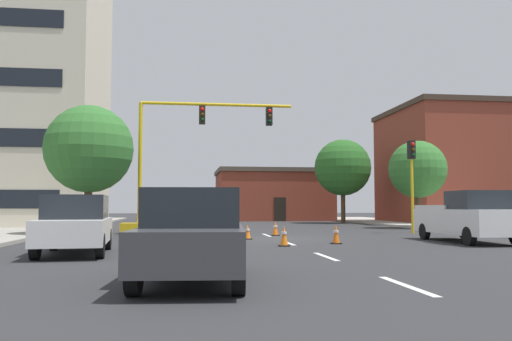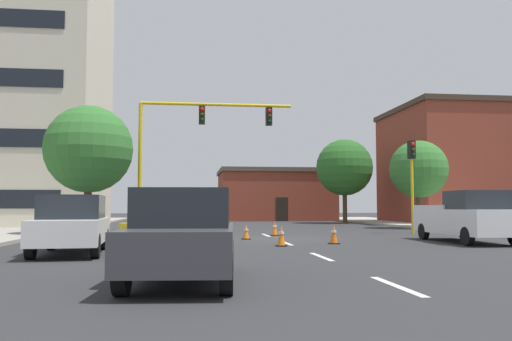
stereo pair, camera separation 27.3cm
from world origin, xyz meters
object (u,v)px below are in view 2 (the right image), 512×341
object	(u,v)px
traffic_cone_roadside_b	(275,228)
sedan_dark_gray_mid_left	(184,234)
pickup_truck_white	(466,217)
traffic_cone_roadside_a	(281,236)
tree_right_mid	(419,169)
tree_left_near	(89,149)
traffic_cone_roadside_c	(246,232)
sedan_white_near_left	(72,224)
traffic_cone_roadside_d	(334,234)
tree_right_far	(344,168)
traffic_light_pole_right	(412,165)
traffic_signal_gantry	(161,190)

from	to	relation	value
traffic_cone_roadside_b	sedan_dark_gray_mid_left	bearing A→B (deg)	-105.33
sedan_dark_gray_mid_left	traffic_cone_roadside_b	world-z (taller)	sedan_dark_gray_mid_left
pickup_truck_white	traffic_cone_roadside_a	xyz separation A→B (m)	(-7.48, -1.05, -0.61)
tree_right_mid	sedan_dark_gray_mid_left	xyz separation A→B (m)	(-14.45, -21.91, -2.83)
tree_left_near	traffic_cone_roadside_a	world-z (taller)	tree_left_near
traffic_cone_roadside_b	traffic_cone_roadside_c	bearing A→B (deg)	-122.28
sedan_white_near_left	traffic_cone_roadside_c	world-z (taller)	sedan_white_near_left
sedan_dark_gray_mid_left	traffic_cone_roadside_c	distance (m)	12.72
sedan_white_near_left	traffic_cone_roadside_a	size ratio (longest dim) A/B	6.29
tree_left_near	sedan_white_near_left	size ratio (longest dim) A/B	1.33
tree_left_near	traffic_cone_roadside_d	bearing A→B (deg)	-32.27
tree_right_mid	traffic_cone_roadside_c	xyz separation A→B (m)	(-11.96, -9.45, -3.41)
tree_right_far	sedan_white_near_left	xyz separation A→B (m)	(-15.94, -25.71, -3.64)
tree_right_mid	tree_left_near	world-z (taller)	tree_left_near
tree_right_mid	traffic_light_pole_right	bearing A→B (deg)	-116.91
traffic_cone_roadside_c	traffic_cone_roadside_b	bearing A→B (deg)	57.72
traffic_light_pole_right	traffic_cone_roadside_b	bearing A→B (deg)	-172.09
traffic_cone_roadside_c	traffic_signal_gantry	bearing A→B (deg)	126.54
traffic_signal_gantry	traffic_cone_roadside_d	bearing A→B (deg)	-50.74
pickup_truck_white	sedan_white_near_left	distance (m)	14.52
tree_right_mid	pickup_truck_white	world-z (taller)	tree_right_mid
traffic_cone_roadside_d	traffic_light_pole_right	bearing A→B (deg)	48.31
tree_right_mid	traffic_cone_roadside_d	size ratio (longest dim) A/B	7.66
traffic_cone_roadside_b	tree_left_near	bearing A→B (deg)	175.84
traffic_light_pole_right	traffic_cone_roadside_d	size ratio (longest dim) A/B	6.62
traffic_light_pole_right	traffic_cone_roadside_b	distance (m)	8.09
traffic_cone_roadside_c	traffic_cone_roadside_d	distance (m)	4.33
pickup_truck_white	sedan_white_near_left	xyz separation A→B (m)	(-14.15, -3.26, -0.09)
sedan_white_near_left	traffic_cone_roadside_c	distance (m)	8.57
tree_right_far	traffic_cone_roadside_d	size ratio (longest dim) A/B	9.43
traffic_cone_roadside_a	traffic_cone_roadside_d	xyz separation A→B (m)	(2.14, 0.89, -0.01)
tree_right_far	tree_left_near	bearing A→B (deg)	-136.81
sedan_white_near_left	tree_left_near	bearing A→B (deg)	97.94
sedan_white_near_left	traffic_cone_roadside_d	bearing A→B (deg)	19.35
tree_right_mid	traffic_cone_roadside_a	bearing A→B (deg)	-129.54
tree_right_far	tree_right_mid	distance (m)	10.22
traffic_cone_roadside_b	traffic_cone_roadside_c	distance (m)	3.09
tree_right_mid	traffic_cone_roadside_a	size ratio (longest dim) A/B	7.55
tree_right_mid	sedan_dark_gray_mid_left	distance (m)	26.39
traffic_light_pole_right	traffic_cone_roadside_a	xyz separation A→B (m)	(-8.18, -7.67, -3.17)
tree_right_far	tree_left_near	distance (m)	23.69
sedan_white_near_left	traffic_cone_roadside_b	world-z (taller)	sedan_white_near_left
tree_left_near	traffic_light_pole_right	bearing A→B (deg)	1.35
tree_right_far	traffic_cone_roadside_c	bearing A→B (deg)	-117.43
traffic_light_pole_right	traffic_cone_roadside_d	xyz separation A→B (m)	(-6.04, -6.78, -3.17)
tree_left_near	traffic_cone_roadside_c	bearing A→B (deg)	-24.40
tree_right_far	traffic_cone_roadside_b	size ratio (longest dim) A/B	9.77
tree_right_far	traffic_cone_roadside_d	world-z (taller)	tree_right_far
tree_left_near	sedan_dark_gray_mid_left	xyz separation A→B (m)	(4.68, -15.71, -3.20)
traffic_light_pole_right	sedan_dark_gray_mid_left	xyz separation A→B (m)	(-11.49, -16.09, -2.64)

